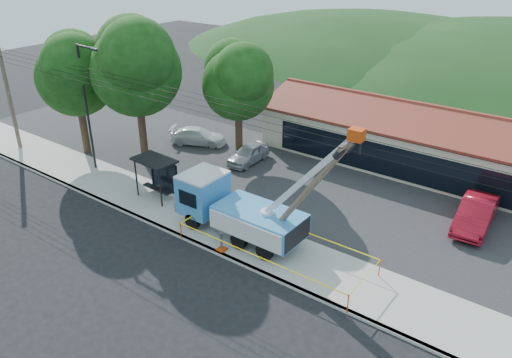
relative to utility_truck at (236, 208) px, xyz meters
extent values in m
plane|color=black|center=(0.15, -4.15, -1.76)|extent=(120.00, 120.00, 0.00)
cube|color=#AEADA3|center=(0.15, -2.05, -1.68)|extent=(60.00, 0.25, 0.15)
cube|color=#AEADA3|center=(0.15, -0.15, -1.68)|extent=(60.00, 4.00, 0.15)
cube|color=#28282B|center=(0.15, 7.85, -1.71)|extent=(60.00, 12.00, 0.10)
cube|color=beige|center=(4.15, 15.85, -0.06)|extent=(22.00, 8.00, 3.40)
cube|color=black|center=(4.15, 11.83, -0.33)|extent=(18.04, 0.08, 2.21)
cube|color=maroon|center=(4.15, 13.85, 2.14)|extent=(22.50, 4.53, 1.52)
cube|color=maroon|center=(4.15, 17.85, 2.14)|extent=(22.50, 4.53, 1.52)
cube|color=maroon|center=(4.15, 15.85, 2.79)|extent=(22.50, 0.30, 0.25)
cylinder|color=black|center=(-13.85, 0.85, 2.74)|extent=(0.16, 0.16, 9.00)
cylinder|color=black|center=(-12.95, 0.85, 7.14)|extent=(1.80, 0.14, 0.14)
cube|color=black|center=(-12.05, 0.85, 7.09)|extent=(0.50, 0.22, 0.15)
cylinder|color=#332316|center=(-11.85, 3.85, 0.77)|extent=(0.56, 0.56, 5.06)
sphere|color=#14390F|center=(-11.85, 3.85, 5.14)|extent=(6.30, 6.30, 6.30)
sphere|color=#14390F|center=(-13.11, 4.69, 6.29)|extent=(5.04, 5.04, 5.04)
sphere|color=#14390F|center=(-10.59, 3.01, 6.52)|extent=(5.04, 5.04, 5.04)
cylinder|color=#332316|center=(-16.85, 2.35, 0.44)|extent=(0.56, 0.56, 4.40)
sphere|color=#14390F|center=(-16.85, 2.35, 4.24)|extent=(5.70, 5.70, 5.70)
sphere|color=#14390F|center=(-17.99, 3.11, 5.24)|extent=(4.56, 4.56, 4.56)
sphere|color=#14390F|center=(-15.71, 1.59, 5.44)|extent=(4.56, 4.56, 4.56)
cylinder|color=#332316|center=(-6.85, 8.85, 0.33)|extent=(0.56, 0.56, 4.18)
sphere|color=#14390F|center=(-6.85, 8.85, 3.94)|extent=(5.25, 5.25, 5.25)
sphere|color=#14390F|center=(-7.90, 9.55, 4.89)|extent=(4.20, 4.20, 4.20)
sphere|color=#14390F|center=(-5.80, 8.15, 5.08)|extent=(4.20, 4.20, 4.20)
ellipsoid|color=#143413|center=(-14.85, 50.85, -1.76)|extent=(78.40, 56.00, 28.00)
cylinder|color=brown|center=(-21.85, -0.35, 2.24)|extent=(0.30, 0.30, 8.00)
cylinder|color=black|center=(0.15, -1.05, 5.59)|extent=(60.00, 0.02, 0.02)
cylinder|color=black|center=(0.15, -0.55, 5.71)|extent=(60.00, 0.02, 0.02)
cylinder|color=black|center=(0.15, -0.05, 5.83)|extent=(60.00, 0.02, 0.02)
cylinder|color=black|center=(0.15, 0.35, 5.95)|extent=(60.00, 0.02, 0.02)
cylinder|color=black|center=(-2.34, -1.11, -1.12)|extent=(0.95, 0.32, 0.95)
cylinder|color=black|center=(-2.34, 1.11, -1.12)|extent=(0.95, 0.32, 0.95)
cylinder|color=black|center=(1.05, -1.11, -1.12)|extent=(0.95, 0.32, 0.95)
cylinder|color=black|center=(1.05, 1.11, -1.12)|extent=(0.95, 0.32, 0.95)
cylinder|color=black|center=(2.75, -1.11, -1.12)|extent=(0.95, 0.32, 0.95)
cylinder|color=black|center=(2.75, 1.11, -1.12)|extent=(0.95, 0.32, 0.95)
cube|color=black|center=(0.42, 0.00, -0.85)|extent=(7.00, 1.06, 0.27)
cube|color=#368CC2|center=(-2.44, 0.00, 0.21)|extent=(2.12, 2.54, 2.23)
cube|color=silver|center=(-2.44, 0.00, 1.37)|extent=(2.12, 2.54, 0.13)
cube|color=black|center=(-3.45, 0.00, 0.36)|extent=(0.08, 1.91, 0.95)
cube|color=gray|center=(-3.56, 0.00, -0.64)|extent=(0.16, 2.44, 0.53)
cube|color=#368CC2|center=(1.58, 0.00, -0.22)|extent=(4.88, 2.54, 1.27)
cylinder|color=silver|center=(2.11, 0.00, 0.26)|extent=(0.74, 0.74, 0.64)
cube|color=silver|center=(4.48, 0.00, 3.25)|extent=(4.95, 0.30, 5.66)
cube|color=gray|center=(4.80, 0.00, 3.52)|extent=(2.98, 0.19, 3.40)
cube|color=#D03E0B|center=(6.84, -0.21, 5.99)|extent=(0.64, 0.53, 0.53)
cube|color=#D03E0B|center=(0.42, -1.80, -1.55)|extent=(0.48, 0.48, 0.08)
cube|color=#D03E0B|center=(3.17, 1.80, -1.55)|extent=(0.48, 0.48, 0.08)
cylinder|color=brown|center=(4.27, -0.01, 2.19)|extent=(5.39, 0.31, 7.76)
cube|color=brown|center=(6.41, -0.01, 5.35)|extent=(0.16, 1.74, 0.16)
cylinder|color=black|center=(6.22, 0.48, 5.06)|extent=(0.56, 0.35, 0.60)
cylinder|color=black|center=(6.22, -0.49, 5.06)|extent=(0.56, 0.35, 0.60)
cylinder|color=black|center=(-8.02, -0.24, -0.33)|extent=(0.11, 0.11, 2.54)
cylinder|color=black|center=(-5.69, -0.34, -0.33)|extent=(0.11, 0.11, 2.54)
cylinder|color=black|center=(-7.96, 1.03, -0.33)|extent=(0.11, 0.11, 2.54)
cylinder|color=black|center=(-5.63, 0.92, -0.33)|extent=(0.11, 0.11, 2.54)
cube|color=black|center=(-6.82, 0.34, 1.00)|extent=(2.83, 1.82, 0.13)
cube|color=black|center=(-6.79, 1.03, -0.33)|extent=(2.54, 0.17, 2.12)
cube|color=black|center=(-6.82, 0.34, -1.01)|extent=(2.35, 0.53, 0.08)
cylinder|color=#D03E0B|center=(-2.20, -2.21, -1.11)|extent=(0.06, 0.06, 0.98)
cylinder|color=#D03E0B|center=(8.11, -2.21, -1.11)|extent=(0.06, 0.06, 0.98)
cylinder|color=#D03E0B|center=(8.11, 1.14, -1.11)|extent=(0.06, 0.06, 0.98)
cylinder|color=#D03E0B|center=(-2.20, 1.14, -1.11)|extent=(0.06, 0.06, 0.98)
cube|color=yellow|center=(2.96, -2.21, -0.67)|extent=(10.30, 0.01, 0.06)
cube|color=yellow|center=(8.11, -0.54, -0.67)|extent=(0.01, 3.34, 0.06)
cube|color=yellow|center=(2.96, 1.14, -0.67)|extent=(10.30, 0.01, 0.06)
cube|color=yellow|center=(-2.20, -0.54, -0.67)|extent=(0.01, 3.34, 0.06)
imported|color=#A6A9AD|center=(-5.55, 8.32, -1.76)|extent=(1.79, 4.05, 1.36)
imported|color=maroon|center=(10.53, 8.89, -1.76)|extent=(2.08, 5.14, 1.66)
imported|color=white|center=(-11.07, 8.84, -1.76)|extent=(4.89, 3.55, 1.32)
camera|label=1|loc=(15.26, -18.64, 13.56)|focal=35.00mm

